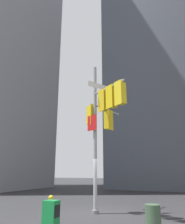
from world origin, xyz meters
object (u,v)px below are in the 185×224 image
object	(u,v)px
signal_pole_assembly	(103,114)
fire_hydrant	(51,203)
newspaper_box	(51,218)
trash_bin	(153,220)

from	to	relation	value
signal_pole_assembly	fire_hydrant	size ratio (longest dim) A/B	9.52
signal_pole_assembly	newspaper_box	bearing A→B (deg)	-95.10
fire_hydrant	newspaper_box	xyz separation A→B (m)	(2.28, -3.29, 0.09)
newspaper_box	trash_bin	world-z (taller)	newspaper_box
newspaper_box	trash_bin	xyz separation A→B (m)	(2.91, 1.21, -0.06)
fire_hydrant	signal_pole_assembly	bearing A→B (deg)	10.75
signal_pole_assembly	trash_bin	distance (m)	5.61
signal_pole_assembly	newspaper_box	size ratio (longest dim) A/B	7.45
trash_bin	signal_pole_assembly	bearing A→B (deg)	134.94
fire_hydrant	newspaper_box	distance (m)	4.00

